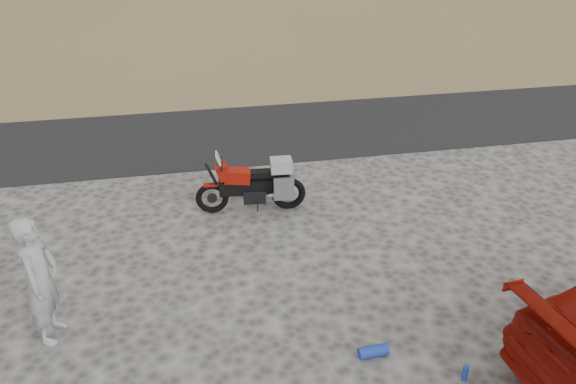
{
  "coord_description": "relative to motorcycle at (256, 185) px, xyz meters",
  "views": [
    {
      "loc": [
        -0.24,
        -6.26,
        5.62
      ],
      "look_at": [
        1.47,
        2.25,
        1.0
      ],
      "focal_mm": 35.0,
      "sensor_mm": 36.0,
      "label": 1
    }
  ],
  "objects": [
    {
      "name": "road",
      "position": [
        -1.07,
        5.53,
        -0.56
      ],
      "size": [
        120.0,
        7.0,
        0.05
      ],
      "primitive_type": "cube",
      "color": "black",
      "rests_on": "ground"
    },
    {
      "name": "gear_bottle",
      "position": [
        2.0,
        -4.97,
        -0.45
      ],
      "size": [
        0.08,
        0.08,
        0.22
      ],
      "primitive_type": "cylinder",
      "rotation": [
        0.0,
        0.0,
        0.02
      ],
      "color": "#19359B",
      "rests_on": "ground"
    },
    {
      "name": "man",
      "position": [
        -3.4,
        -3.01,
        -0.56
      ],
      "size": [
        0.58,
        0.78,
        1.95
      ],
      "primitive_type": "imported",
      "rotation": [
        0.0,
        0.0,
        1.41
      ],
      "color": "#96969B",
      "rests_on": "ground"
    },
    {
      "name": "ground",
      "position": [
        -1.07,
        -3.47,
        -0.56
      ],
      "size": [
        140.0,
        140.0,
        0.0
      ],
      "primitive_type": "plane",
      "color": "#3C3A37",
      "rests_on": "ground"
    },
    {
      "name": "motorcycle",
      "position": [
        0.0,
        0.0,
        0.0
      ],
      "size": [
        2.19,
        0.72,
        1.3
      ],
      "rotation": [
        0.0,
        0.0,
        -0.07
      ],
      "color": "black",
      "rests_on": "ground"
    },
    {
      "name": "gear_blue_mat",
      "position": [
        0.97,
        -4.32,
        -0.47
      ],
      "size": [
        0.42,
        0.19,
        0.17
      ],
      "primitive_type": "cylinder",
      "rotation": [
        0.0,
        1.57,
        0.05
      ],
      "color": "#19359B",
      "rests_on": "ground"
    }
  ]
}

